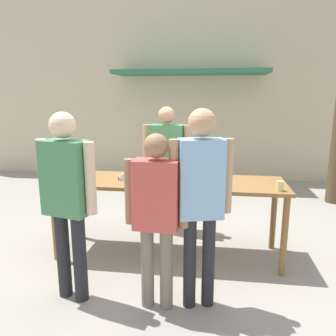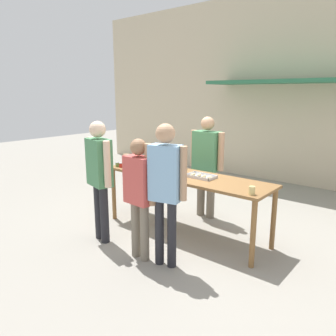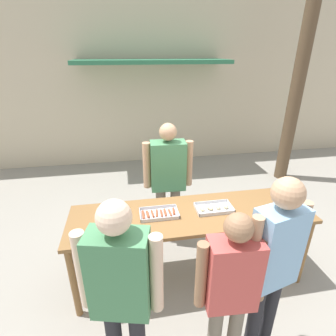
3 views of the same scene
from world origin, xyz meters
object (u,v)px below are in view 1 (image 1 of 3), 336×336
Objects in this scene: condiment_jar_ketchup at (66,180)px; person_customer_with_cup at (201,191)px; food_tray_buns at (191,179)px; condiment_jar_mustard at (58,180)px; person_server_behind_table at (167,158)px; beer_cup at (280,186)px; food_tray_sausages at (138,178)px; person_customer_holding_hotdog at (67,191)px; person_customer_waiting_in_line at (156,208)px.

condiment_jar_ketchup is 1.71m from person_customer_with_cup.
condiment_jar_mustard reaches higher than food_tray_buns.
beer_cup is at bearing -35.36° from person_server_behind_table.
food_tray_buns is 1.45m from condiment_jar_ketchup.
person_customer_holding_hotdog is (-0.42, -1.04, 0.11)m from food_tray_sausages.
condiment_jar_ketchup is (-0.78, -0.30, 0.02)m from food_tray_sausages.
condiment_jar_mustard is at bearing -36.86° from person_customer_with_cup.
food_tray_buns is at bearing -95.68° from person_customer_with_cup.
food_tray_buns is 1.09m from person_customer_waiting_in_line.
person_customer_with_cup is at bearing -69.94° from person_server_behind_table.
food_tray_buns reaches higher than food_tray_sausages.
person_customer_with_cup is (-0.80, -0.70, 0.11)m from beer_cup.
food_tray_sausages is 0.24× the size of person_server_behind_table.
condiment_jar_ketchup is 0.04× the size of person_customer_with_cup.
beer_cup is (2.45, 0.01, 0.01)m from condiment_jar_mustard.
person_customer_waiting_in_line is (0.41, -1.07, 0.01)m from food_tray_sausages.
food_tray_sausages is at bearing -65.61° from person_customer_waiting_in_line.
food_tray_sausages is at bearing -179.86° from food_tray_buns.
food_tray_sausages is 0.83m from condiment_jar_ketchup.
food_tray_sausages is at bearing -98.13° from person_customer_holding_hotdog.
person_customer_holding_hotdog is at bearing -12.14° from person_customer_with_cup.
person_customer_holding_hotdog is 1.20m from person_customer_with_cup.
person_customer_holding_hotdog is (0.45, -0.73, 0.09)m from condiment_jar_mustard.
person_customer_waiting_in_line is (0.17, -1.83, -0.09)m from person_server_behind_table.
person_customer_holding_hotdog is at bearing -111.84° from food_tray_sausages.
food_tray_sausages is at bearing 21.17° from condiment_jar_ketchup.
condiment_jar_mustard is 0.75× the size of beer_cup.
person_customer_with_cup is at bearing -23.93° from condiment_jar_ketchup.
condiment_jar_mustard is 2.45m from beer_cup.
person_customer_holding_hotdog is (0.36, -0.74, 0.09)m from condiment_jar_ketchup.
person_customer_holding_hotdog is 1.11× the size of person_customer_waiting_in_line.
person_customer_waiting_in_line is (1.27, -0.76, -0.01)m from condiment_jar_mustard.
condiment_jar_ketchup is 0.75× the size of beer_cup.
condiment_jar_mustard is at bearing -177.89° from condiment_jar_ketchup.
condiment_jar_ketchup is 1.41m from person_customer_waiting_in_line.
food_tray_buns is 0.24× the size of person_server_behind_table.
person_customer_holding_hotdog is at bearing -63.82° from condiment_jar_ketchup.
person_customer_with_cup is (0.15, -1.00, 0.15)m from food_tray_buns.
beer_cup is at bearing -145.97° from person_customer_holding_hotdog.
beer_cup is at bearing -10.51° from food_tray_sausages.
beer_cup is (0.95, -0.30, 0.03)m from food_tray_buns.
condiment_jar_ketchup is (0.08, 0.00, 0.00)m from condiment_jar_mustard.
food_tray_buns is 0.87m from person_server_behind_table.
person_customer_with_cup is at bearing -81.56° from food_tray_buns.
beer_cup is 1.72m from person_server_behind_table.
person_server_behind_table reaches higher than food_tray_sausages.
person_customer_waiting_in_line is at bearing -32.91° from condiment_jar_ketchup.
condiment_jar_mustard is 1.79m from person_customer_with_cup.
food_tray_buns is at bearing -59.58° from person_server_behind_table.
person_customer_holding_hotdog reaches higher than condiment_jar_ketchup.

